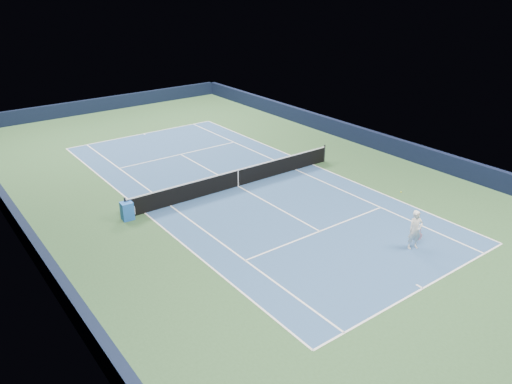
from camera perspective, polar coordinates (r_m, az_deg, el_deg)
ground at (r=27.05m, az=-2.05°, el=0.66°), size 40.00×40.00×0.00m
wall_far at (r=43.87m, az=-17.26°, el=9.53°), size 22.00×0.35×1.10m
wall_right at (r=33.80m, az=13.24°, el=5.85°), size 0.35×40.00×1.10m
wall_left at (r=23.07m, az=-24.78°, el=-4.51°), size 0.35×40.00×1.10m
court_surface at (r=27.04m, az=-2.05°, el=0.67°), size 10.97×23.77×0.01m
baseline_far at (r=36.86m, az=-12.75°, el=6.52°), size 10.97×0.08×0.00m
baseline_near at (r=19.65m, az=18.54°, el=-10.39°), size 10.97×0.08×0.00m
sideline_doubles_right at (r=30.26m, az=6.51°, el=3.13°), size 0.08×23.77×0.00m
sideline_doubles_left at (r=24.63m, az=-12.59°, el=-2.36°), size 0.08×23.77×0.00m
sideline_singles_right at (r=29.40m, az=4.54°, el=2.57°), size 0.08×23.77×0.00m
sideline_singles_left at (r=25.14m, az=-9.77°, el=-1.55°), size 0.08×23.77×0.00m
service_line_far at (r=32.16m, az=-8.61°, el=4.28°), size 8.23×0.08×0.00m
service_line_near at (r=22.59m, az=7.30°, el=-4.47°), size 8.23×0.08×0.00m
center_service_line at (r=27.04m, az=-2.06°, el=0.68°), size 0.08×12.80×0.00m
center_mark_far at (r=36.73m, az=-12.65°, el=6.46°), size 0.08×0.30×0.00m
center_mark_near at (r=19.71m, az=18.19°, el=-10.21°), size 0.08×0.30×0.00m
tennis_net at (r=26.85m, az=-2.07°, el=1.65°), size 12.90×0.10×1.07m
sponsor_cube at (r=24.04m, az=-14.51°, el=-2.10°), size 0.60×0.52×0.87m
tennis_player at (r=21.74m, az=17.75°, el=-4.15°), size 0.84×1.33×2.23m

